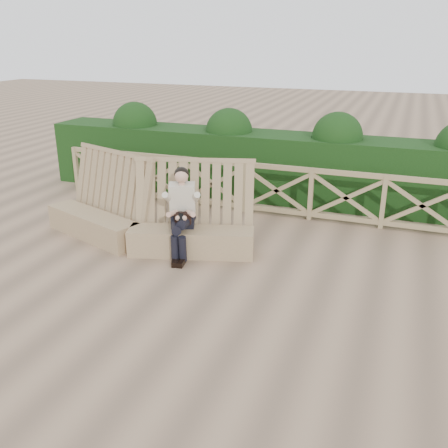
% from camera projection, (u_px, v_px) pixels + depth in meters
% --- Properties ---
extents(ground, '(60.00, 60.00, 0.00)m').
position_uv_depth(ground, '(216.00, 288.00, 7.57)').
color(ground, brown).
rests_on(ground, ground).
extents(bench, '(4.27, 1.45, 1.60)m').
position_uv_depth(bench, '(142.00, 223.00, 9.06)').
color(bench, '#8C6F50').
rests_on(bench, ground).
extents(woman, '(0.60, 0.99, 1.53)m').
position_uv_depth(woman, '(182.00, 210.00, 8.52)').
color(woman, black).
rests_on(woman, ground).
extents(guardrail, '(10.10, 0.09, 1.10)m').
position_uv_depth(guardrail, '(277.00, 190.00, 10.44)').
color(guardrail, '#957F56').
rests_on(guardrail, ground).
extents(hedge, '(12.00, 1.20, 1.50)m').
position_uv_depth(hedge, '(290.00, 168.00, 11.42)').
color(hedge, black).
rests_on(hedge, ground).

